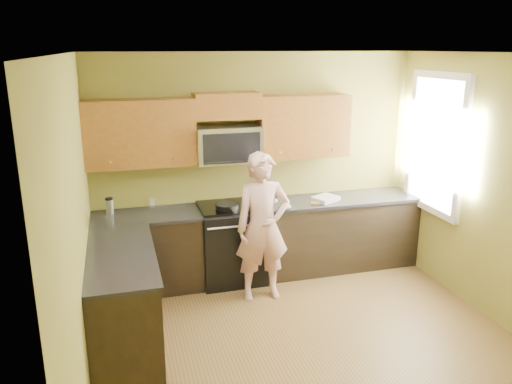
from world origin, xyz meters
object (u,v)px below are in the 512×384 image
object	(u,v)px
woman	(263,227)
butter_tub	(269,204)
microwave	(228,162)
frying_pan	(227,208)
travel_mug	(110,214)
stove	(232,243)

from	to	relation	value
woman	butter_tub	xyz separation A→B (m)	(0.24, 0.54, 0.08)
microwave	woman	distance (m)	0.93
woman	frying_pan	distance (m)	0.53
travel_mug	microwave	bearing A→B (deg)	-0.80
stove	frying_pan	world-z (taller)	frying_pan
frying_pan	travel_mug	world-z (taller)	travel_mug
butter_tub	travel_mug	size ratio (longest dim) A/B	0.60
stove	woman	distance (m)	0.68
woman	frying_pan	bearing A→B (deg)	127.97
microwave	frying_pan	bearing A→B (deg)	-107.48
microwave	travel_mug	bearing A→B (deg)	179.20
stove	travel_mug	xyz separation A→B (m)	(-1.38, 0.14, 0.44)
stove	travel_mug	bearing A→B (deg)	174.03
butter_tub	travel_mug	world-z (taller)	travel_mug
travel_mug	butter_tub	bearing A→B (deg)	-4.08
woman	travel_mug	size ratio (longest dim) A/B	8.80
microwave	woman	bearing A→B (deg)	-70.16
frying_pan	butter_tub	xyz separation A→B (m)	(0.55, 0.12, -0.03)
stove	butter_tub	xyz separation A→B (m)	(0.48, 0.01, 0.45)
woman	butter_tub	size ratio (longest dim) A/B	14.70
woman	travel_mug	xyz separation A→B (m)	(-1.61, 0.67, 0.08)
stove	microwave	bearing A→B (deg)	90.00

